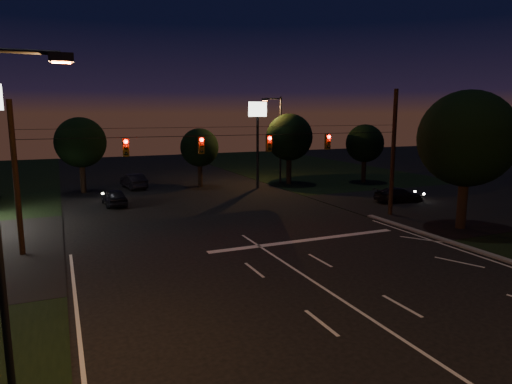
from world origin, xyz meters
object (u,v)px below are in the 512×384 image
car_oncoming_b (133,181)px  car_cross (399,195)px  utility_pole_right (390,215)px  tree_right_near (465,140)px  car_oncoming_a (114,197)px

car_oncoming_b → car_cross: 25.04m
utility_pole_right → car_oncoming_b: size_ratio=2.04×
utility_pole_right → car_cross: utility_pole_right is taller
car_oncoming_b → car_cross: size_ratio=1.05×
utility_pole_right → car_oncoming_b: utility_pole_right is taller
tree_right_near → car_oncoming_b: (-16.85, 24.53, -4.95)m
utility_pole_right → car_oncoming_a: 21.44m
tree_right_near → car_cross: tree_right_near is taller
car_cross → car_oncoming_a: bearing=76.6°
utility_pole_right → car_oncoming_a: size_ratio=2.26×
tree_right_near → car_oncoming_a: size_ratio=2.20×
tree_right_near → car_oncoming_a: bearing=140.1°
tree_right_near → utility_pole_right: bearing=107.5°
car_oncoming_b → car_cross: bearing=131.5°
tree_right_near → car_cross: bearing=74.6°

